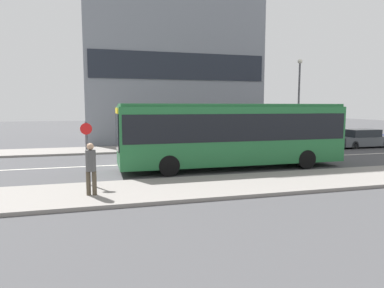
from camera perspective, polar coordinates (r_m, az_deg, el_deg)
ground_plane at (r=18.96m, az=-7.24°, el=-3.29°), size 120.00×120.00×0.00m
sidewalk_near at (r=12.91m, az=-3.22°, el=-7.49°), size 44.00×3.50×0.13m
sidewalk_far at (r=25.09m, az=-9.29°, el=-0.83°), size 44.00×3.50×0.13m
lane_centerline at (r=18.95m, az=-7.24°, el=-3.27°), size 41.80×0.16×0.01m
apartment_block_left_tower at (r=33.12m, az=-3.40°, el=21.27°), size 15.35×6.61×23.42m
city_bus at (r=17.40m, az=6.76°, el=2.10°), size 11.43×2.59×3.26m
parked_car_0 at (r=26.24m, az=18.25°, el=0.46°), size 4.62×1.89×1.28m
parked_car_1 at (r=29.36m, az=26.50°, el=0.78°), size 4.46×1.74×1.39m
pedestrian_near_stop at (r=12.07m, az=-16.51°, el=-3.46°), size 0.35×0.34×1.78m
bus_stop_sign at (r=13.71m, az=-17.13°, el=-0.60°), size 0.44×0.12×2.43m
street_lamp at (r=28.00m, az=17.40°, el=8.16°), size 0.36×0.36×6.62m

